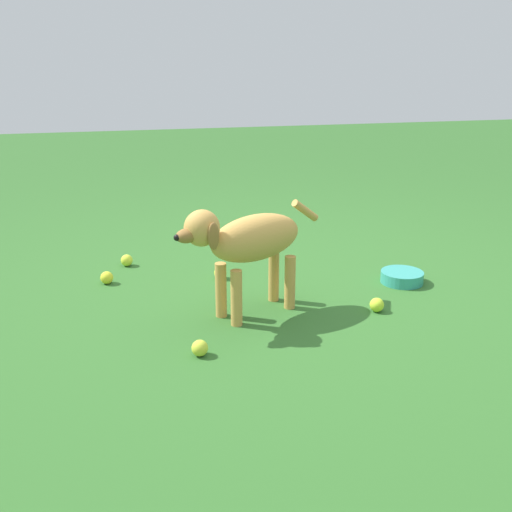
{
  "coord_description": "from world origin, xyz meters",
  "views": [
    {
      "loc": [
        -2.71,
        0.87,
        1.13
      ],
      "look_at": [
        -0.22,
        0.24,
        0.27
      ],
      "focal_mm": 42.27,
      "sensor_mm": 36.0,
      "label": 1
    }
  ],
  "objects": [
    {
      "name": "tennis_ball_0",
      "position": [
        -0.36,
        -0.3,
        0.03
      ],
      "size": [
        0.07,
        0.07,
        0.07
      ],
      "primitive_type": "sphere",
      "color": "#C1E432",
      "rests_on": "ground"
    },
    {
      "name": "tennis_ball_2",
      "position": [
        0.24,
        0.32,
        0.03
      ],
      "size": [
        0.07,
        0.07,
        0.07
      ],
      "primitive_type": "sphere",
      "color": "yellow",
      "rests_on": "ground"
    },
    {
      "name": "tennis_ball_1",
      "position": [
        -0.58,
        0.56,
        0.03
      ],
      "size": [
        0.07,
        0.07,
        0.07
      ],
      "primitive_type": "sphere",
      "color": "#C3D238",
      "rests_on": "ground"
    },
    {
      "name": "dog",
      "position": [
        -0.24,
        0.28,
        0.35
      ],
      "size": [
        0.39,
        0.73,
        0.53
      ],
      "rotation": [
        0.0,
        0.0,
        1.98
      ],
      "color": "#C69347",
      "rests_on": "ground"
    },
    {
      "name": "water_bowl",
      "position": [
        -0.04,
        -0.59,
        0.03
      ],
      "size": [
        0.22,
        0.22,
        0.06
      ],
      "primitive_type": "cylinder",
      "color": "teal",
      "rests_on": "ground"
    },
    {
      "name": "tennis_ball_4",
      "position": [
        0.31,
        0.9,
        0.03
      ],
      "size": [
        0.07,
        0.07,
        0.07
      ],
      "primitive_type": "sphere",
      "color": "yellow",
      "rests_on": "ground"
    },
    {
      "name": "ground",
      "position": [
        0.0,
        0.0,
        0.0
      ],
      "size": [
        14.0,
        14.0,
        0.0
      ],
      "primitive_type": "plane",
      "color": "#2D6026"
    },
    {
      "name": "tennis_ball_3",
      "position": [
        0.57,
        0.79,
        0.03
      ],
      "size": [
        0.07,
        0.07,
        0.07
      ],
      "primitive_type": "sphere",
      "color": "#C7D936",
      "rests_on": "ground"
    }
  ]
}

